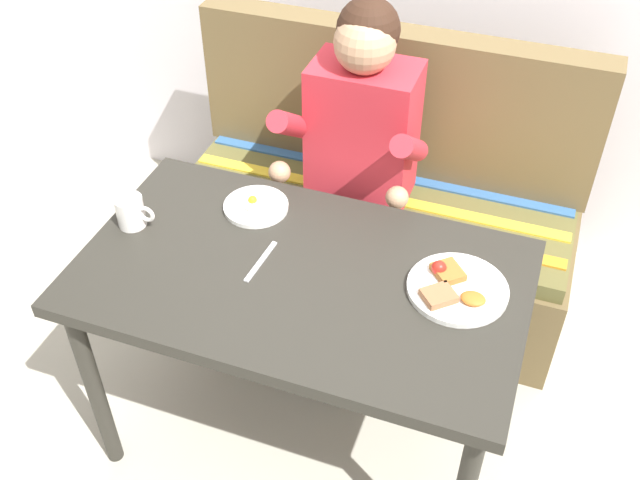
# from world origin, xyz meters

# --- Properties ---
(ground_plane) EXTENTS (8.00, 8.00, 0.00)m
(ground_plane) POSITION_xyz_m (0.00, 0.00, 0.00)
(ground_plane) COLOR #B0AB9A
(table) EXTENTS (1.20, 0.70, 0.73)m
(table) POSITION_xyz_m (0.00, 0.00, 0.65)
(table) COLOR #2B2923
(table) RESTS_ON ground
(couch) EXTENTS (1.44, 0.56, 1.00)m
(couch) POSITION_xyz_m (0.00, 0.76, 0.33)
(couch) COLOR brown
(couch) RESTS_ON ground
(person) EXTENTS (0.45, 0.61, 1.21)m
(person) POSITION_xyz_m (-0.04, 0.59, 0.74)
(person) COLOR red
(person) RESTS_ON ground
(plate_breakfast) EXTENTS (0.26, 0.26, 0.05)m
(plate_breakfast) POSITION_xyz_m (0.40, 0.07, 0.74)
(plate_breakfast) COLOR white
(plate_breakfast) RESTS_ON table
(plate_eggs) EXTENTS (0.19, 0.19, 0.04)m
(plate_eggs) POSITION_xyz_m (-0.22, 0.21, 0.74)
(plate_eggs) COLOR white
(plate_eggs) RESTS_ON table
(coffee_mug) EXTENTS (0.12, 0.08, 0.09)m
(coffee_mug) POSITION_xyz_m (-0.52, 0.02, 0.78)
(coffee_mug) COLOR white
(coffee_mug) RESTS_ON table
(fork) EXTENTS (0.03, 0.17, 0.00)m
(fork) POSITION_xyz_m (-0.12, 0.00, 0.73)
(fork) COLOR silver
(fork) RESTS_ON table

